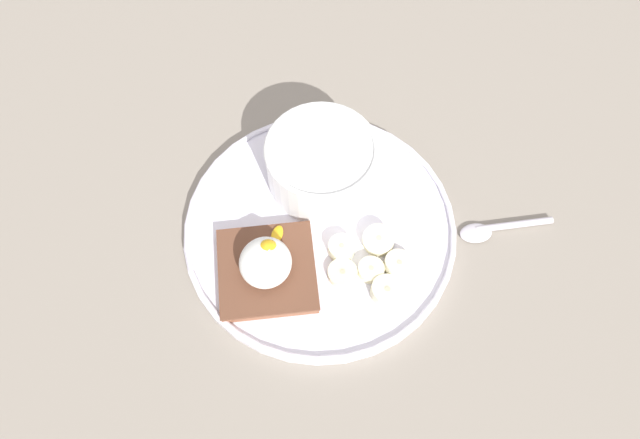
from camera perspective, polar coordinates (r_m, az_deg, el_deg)
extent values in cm
cube|color=gray|center=(70.64, 0.00, -1.47)|extent=(120.00, 120.00, 2.00)
cylinder|color=white|center=(69.29, 0.00, -0.94)|extent=(30.12, 30.12, 1.00)
torus|color=white|center=(68.57, 0.00, -0.64)|extent=(29.92, 29.92, 0.60)
cylinder|color=white|center=(69.31, 0.26, 5.12)|extent=(12.15, 12.15, 6.07)
torus|color=white|center=(66.76, 0.27, 6.51)|extent=(12.35, 12.35, 0.60)
cylinder|color=white|center=(69.68, 0.25, 4.93)|extent=(10.75, 10.75, 4.80)
ellipsoid|color=white|center=(67.83, 0.26, 5.91)|extent=(10.21, 10.21, 1.20)
ellipsoid|color=#AA7C56|center=(67.61, 0.25, 6.00)|extent=(0.77, 1.16, 0.48)
ellipsoid|color=#C4B090|center=(69.43, 1.30, 8.47)|extent=(2.23, 2.13, 0.81)
ellipsoid|color=#906D51|center=(68.15, -0.36, 6.76)|extent=(1.56, 1.56, 0.57)
ellipsoid|color=beige|center=(66.58, 2.06, 4.66)|extent=(1.40, 1.65, 0.60)
ellipsoid|color=olive|center=(67.52, 2.73, 5.93)|extent=(1.46, 1.82, 0.68)
ellipsoid|color=tan|center=(67.72, -1.51, 6.36)|extent=(1.69, 2.15, 0.81)
ellipsoid|color=tan|center=(67.20, 1.21, 5.53)|extent=(1.48, 1.05, 0.59)
cube|color=brown|center=(65.67, -4.89, -4.53)|extent=(11.45, 11.45, 0.30)
cube|color=brown|center=(66.21, -4.85, -4.72)|extent=(11.22, 11.22, 1.37)
ellipsoid|color=white|center=(64.07, -5.01, -3.93)|extent=(5.67, 5.43, 3.30)
sphere|color=gold|center=(63.83, -4.76, -2.71)|extent=(2.07, 2.07, 2.07)
ellipsoid|color=gold|center=(66.89, -3.95, -1.39)|extent=(2.48, 1.68, 0.36)
cylinder|color=#F7ECBA|center=(66.40, 4.68, -4.62)|extent=(3.01, 3.02, 1.10)
cylinder|color=#C0B891|center=(65.90, 4.72, -4.44)|extent=(0.54, 0.54, 0.12)
cylinder|color=beige|center=(65.57, 6.15, -6.49)|extent=(4.79, 4.83, 1.55)
cylinder|color=#B7B493|center=(65.05, 6.19, -6.32)|extent=(0.86, 0.86, 0.20)
cylinder|color=#F3EBC3|center=(66.81, 7.22, -4.08)|extent=(4.60, 4.60, 1.62)
cylinder|color=#BEB798|center=(66.31, 7.27, -3.89)|extent=(0.82, 0.82, 0.22)
cylinder|color=beige|center=(66.17, 2.07, -4.91)|extent=(4.29, 4.27, 1.02)
cylinder|color=#B3AC8B|center=(65.78, 2.08, -4.77)|extent=(0.77, 0.77, 0.15)
cylinder|color=#E9E9BC|center=(67.05, 1.99, -2.63)|extent=(3.47, 3.49, 1.44)
cylinder|color=#B6B693|center=(66.42, 2.00, -2.38)|extent=(0.62, 0.63, 0.13)
cylinder|color=beige|center=(67.63, 5.36, -1.91)|extent=(4.79, 4.73, 1.77)
cylinder|color=#BBB290|center=(67.07, 5.41, -1.68)|extent=(0.85, 0.84, 0.22)
cylinder|color=silver|center=(72.98, 17.31, -0.46)|extent=(2.18, 8.85, 0.80)
ellipsoid|color=silver|center=(71.54, 14.03, -0.90)|extent=(2.93, 3.93, 0.70)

